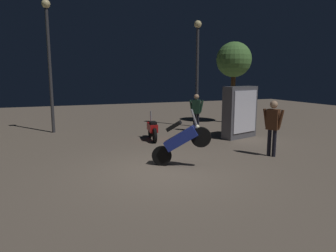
% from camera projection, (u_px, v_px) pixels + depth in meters
% --- Properties ---
extents(ground_plane, '(40.00, 40.00, 0.00)m').
position_uv_depth(ground_plane, '(167.00, 171.00, 8.15)').
color(ground_plane, '#756656').
extents(motorcycle_blue_foreground, '(1.46, 0.97, 1.63)m').
position_uv_depth(motorcycle_blue_foreground, '(181.00, 141.00, 8.47)').
color(motorcycle_blue_foreground, black).
rests_on(motorcycle_blue_foreground, ground_plane).
extents(motorcycle_red_parked_left, '(0.44, 1.66, 1.11)m').
position_uv_depth(motorcycle_red_parked_left, '(152.00, 129.00, 12.09)').
color(motorcycle_red_parked_left, black).
rests_on(motorcycle_red_parked_left, ground_plane).
extents(person_rider_beside, '(0.40, 0.63, 1.76)m').
position_uv_depth(person_rider_beside, '(273.00, 123.00, 9.53)').
color(person_rider_beside, black).
rests_on(person_rider_beside, ground_plane).
extents(person_bystander_far, '(0.56, 0.50, 1.70)m').
position_uv_depth(person_bystander_far, '(196.00, 109.00, 13.87)').
color(person_bystander_far, black).
rests_on(person_bystander_far, ground_plane).
extents(streetlamp_near, '(0.36, 0.36, 5.69)m').
position_uv_depth(streetlamp_near, '(49.00, 52.00, 13.16)').
color(streetlamp_near, '#38383D').
rests_on(streetlamp_near, ground_plane).
extents(streetlamp_far, '(0.36, 0.36, 5.12)m').
position_uv_depth(streetlamp_far, '(197.00, 61.00, 14.81)').
color(streetlamp_far, '#38383D').
rests_on(streetlamp_far, ground_plane).
extents(tree_right_bg, '(1.84, 1.84, 4.29)m').
position_uv_depth(tree_right_bg, '(234.00, 60.00, 16.10)').
color(tree_right_bg, '#4C331E').
rests_on(tree_right_bg, ground_plane).
extents(kiosk_billboard, '(1.68, 0.94, 2.10)m').
position_uv_depth(kiosk_billboard, '(240.00, 112.00, 12.43)').
color(kiosk_billboard, '#595960').
rests_on(kiosk_billboard, ground_plane).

